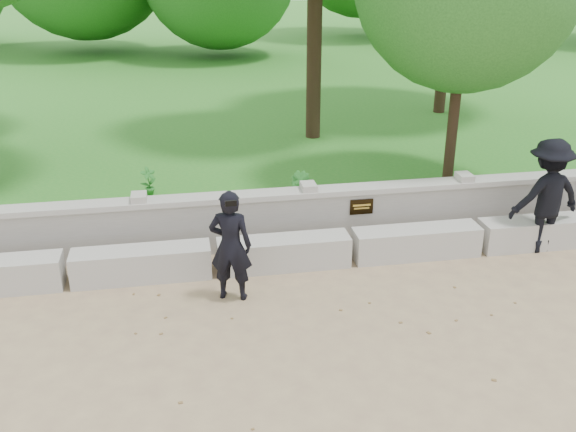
{
  "coord_description": "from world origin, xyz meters",
  "views": [
    {
      "loc": [
        -2.4,
        -6.25,
        4.3
      ],
      "look_at": [
        -1.04,
        1.31,
        1.05
      ],
      "focal_mm": 40.0,
      "sensor_mm": 36.0,
      "label": 1
    }
  ],
  "objects": [
    {
      "name": "lawn",
      "position": [
        0.0,
        14.0,
        0.12
      ],
      "size": [
        40.0,
        22.0,
        0.25
      ],
      "primitive_type": "cube",
      "color": "#257220",
      "rests_on": "ground"
    },
    {
      "name": "ground",
      "position": [
        0.0,
        0.0,
        0.0
      ],
      "size": [
        80.0,
        80.0,
        0.0
      ],
      "primitive_type": "plane",
      "color": "#9E8961",
      "rests_on": "ground"
    },
    {
      "name": "man_main",
      "position": [
        -1.82,
        1.16,
        0.75
      ],
      "size": [
        0.63,
        0.58,
        1.51
      ],
      "color": "black",
      "rests_on": "ground"
    },
    {
      "name": "shrub_b",
      "position": [
        -0.46,
        3.3,
        0.59
      ],
      "size": [
        0.48,
        0.47,
        0.68
      ],
      "primitive_type": "imported",
      "rotation": [
        0.0,
        0.0,
        2.42
      ],
      "color": "#287728",
      "rests_on": "lawn"
    },
    {
      "name": "shrub_a",
      "position": [
        -2.93,
        4.48,
        0.51
      ],
      "size": [
        0.33,
        0.3,
        0.52
      ],
      "primitive_type": "imported",
      "rotation": [
        0.0,
        0.0,
        0.51
      ],
      "color": "#287728",
      "rests_on": "lawn"
    },
    {
      "name": "concrete_bench",
      "position": [
        0.0,
        1.9,
        0.22
      ],
      "size": [
        11.9,
        0.45,
        0.45
      ],
      "color": "#AFACA5",
      "rests_on": "ground"
    },
    {
      "name": "parapet_wall",
      "position": [
        0.0,
        2.6,
        0.46
      ],
      "size": [
        12.5,
        0.35,
        0.9
      ],
      "color": "#A5A29B",
      "rests_on": "ground"
    },
    {
      "name": "visitor_mid",
      "position": [
        2.94,
        1.8,
        0.87
      ],
      "size": [
        1.19,
        0.76,
        1.74
      ],
      "color": "black",
      "rests_on": "ground"
    }
  ]
}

